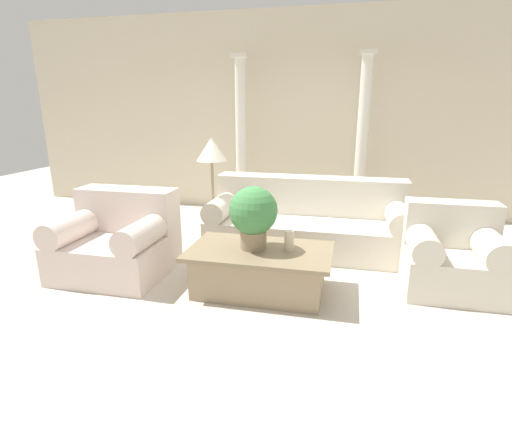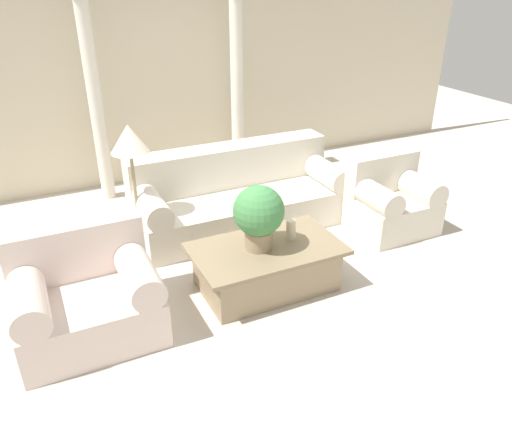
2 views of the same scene
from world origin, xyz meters
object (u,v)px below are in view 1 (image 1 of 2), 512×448
Objects in this scene: coffee_table at (260,270)px; potted_plant at (253,214)px; loveseat at (118,239)px; armchair at (452,254)px; sofa_long at (307,222)px; floor_lamp at (212,155)px.

potted_plant is (-0.07, 0.02, 0.56)m from coffee_table.
coffee_table is (1.61, -0.14, -0.14)m from loveseat.
coffee_table is 1.88m from armchair.
loveseat is at bearing 175.18° from coffee_table.
loveseat is (-1.91, -1.21, 0.02)m from sofa_long.
floor_lamp is at bearing 126.28° from coffee_table.
armchair is at bearing 15.19° from coffee_table.
potted_plant reaches higher than sofa_long.
loveseat is 1.83× the size of potted_plant.
floor_lamp is 1.57× the size of armchair.
sofa_long is 1.45m from floor_lamp.
armchair is (1.81, 0.49, 0.14)m from coffee_table.
potted_plant is at bearing -105.78° from sofa_long.
sofa_long is 2.18× the size of loveseat.
armchair is (2.70, -0.72, -0.80)m from floor_lamp.
floor_lamp is at bearing 124.50° from potted_plant.
sofa_long is 1.73m from armchair.
floor_lamp reaches higher than potted_plant.
coffee_table is 1.77m from floor_lamp.
floor_lamp is at bearing 165.06° from armchair.
sofa_long is at bearing 6.54° from floor_lamp.
loveseat is at bearing -174.05° from armchair.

